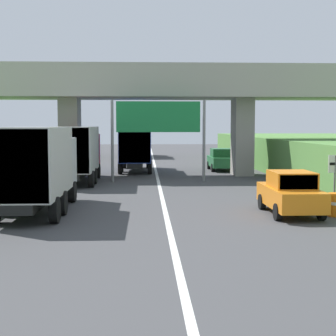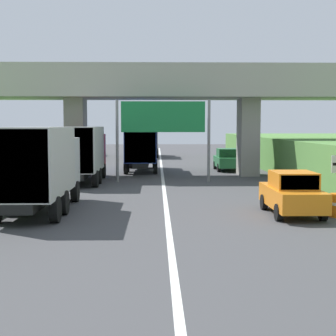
{
  "view_description": "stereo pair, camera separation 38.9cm",
  "coord_description": "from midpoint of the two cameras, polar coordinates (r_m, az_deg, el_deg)",
  "views": [
    {
      "loc": [
        -0.79,
        3.88,
        3.49
      ],
      "look_at": [
        0.0,
        21.72,
        2.0
      ],
      "focal_mm": 54.18,
      "sensor_mm": 36.0,
      "label": 1
    },
    {
      "loc": [
        -0.4,
        3.87,
        3.49
      ],
      "look_at": [
        0.0,
        21.72,
        2.0
      ],
      "focal_mm": 54.18,
      "sensor_mm": 36.0,
      "label": 2
    }
  ],
  "objects": [
    {
      "name": "truck_blue",
      "position": [
        38.95,
        -2.71,
        2.47
      ],
      "size": [
        2.44,
        7.3,
        3.44
      ],
      "color": "black",
      "rests_on": "ground"
    },
    {
      "name": "car_green",
      "position": [
        39.82,
        6.98,
        0.94
      ],
      "size": [
        1.86,
        4.1,
        1.72
      ],
      "color": "#236B38",
      "rests_on": "ground"
    },
    {
      "name": "truck_black",
      "position": [
        57.16,
        -2.15,
        3.2
      ],
      "size": [
        2.44,
        7.3,
        3.44
      ],
      "color": "black",
      "rests_on": "ground"
    },
    {
      "name": "truck_red",
      "position": [
        31.33,
        -9.29,
        1.86
      ],
      "size": [
        2.44,
        7.3,
        3.44
      ],
      "color": "black",
      "rests_on": "ground"
    },
    {
      "name": "construction_barrel_4",
      "position": [
        25.64,
        14.87,
        -2.18
      ],
      "size": [
        0.57,
        0.57,
        0.9
      ],
      "color": "orange",
      "rests_on": "ground"
    },
    {
      "name": "overpass_bridge",
      "position": [
        35.69,
        -0.33,
        8.33
      ],
      "size": [
        40.0,
        4.8,
        7.6
      ],
      "color": "#9E998E",
      "rests_on": "ground"
    },
    {
      "name": "lane_centre_stripe",
      "position": [
        27.94,
        -0.05,
        -2.4
      ],
      "size": [
        0.2,
        103.18,
        0.01
      ],
      "primitive_type": "cube",
      "color": "white",
      "rests_on": "ground"
    },
    {
      "name": "overhead_highway_sign",
      "position": [
        31.47,
        -0.2,
        5.22
      ],
      "size": [
        5.88,
        0.18,
        5.1
      ],
      "color": "slate",
      "rests_on": "ground"
    },
    {
      "name": "car_orange",
      "position": [
        20.42,
        14.33,
        -2.79
      ],
      "size": [
        1.86,
        4.1,
        1.72
      ],
      "color": "orange",
      "rests_on": "ground"
    },
    {
      "name": "truck_silver",
      "position": [
        20.93,
        -13.78,
        0.37
      ],
      "size": [
        2.44,
        7.3,
        3.44
      ],
      "color": "black",
      "rests_on": "ground"
    }
  ]
}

